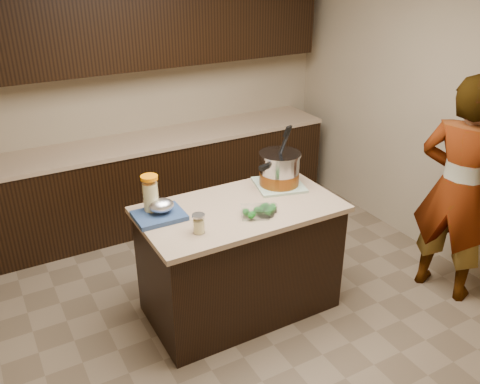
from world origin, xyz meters
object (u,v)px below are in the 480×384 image
object	(u,v)px
stock_pot	(279,171)
lemonade_pitcher	(151,197)
person	(458,190)
island	(240,259)

from	to	relation	value
stock_pot	lemonade_pitcher	distance (m)	1.04
person	island	bearing A→B (deg)	51.01
island	lemonade_pitcher	size ratio (longest dim) A/B	5.05
lemonade_pitcher	person	bearing A→B (deg)	-19.94
island	stock_pot	size ratio (longest dim) A/B	3.14
lemonade_pitcher	person	size ratio (longest dim) A/B	0.16
island	person	distance (m)	1.76
person	stock_pot	bearing A→B (deg)	38.15
island	stock_pot	bearing A→B (deg)	20.36
stock_pot	person	bearing A→B (deg)	-51.08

